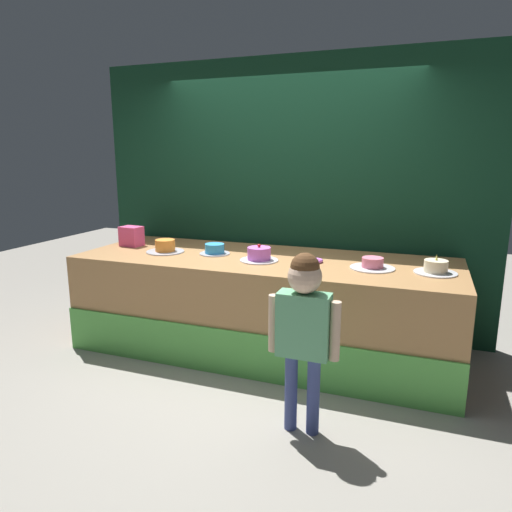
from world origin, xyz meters
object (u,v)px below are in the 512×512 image
cake_left (215,250)px  cake_far_right (436,268)px  pink_box (131,236)px  cake_center (259,255)px  child_figure (304,319)px  cake_far_left (165,247)px  donut (316,261)px  cake_right (372,264)px

cake_left → cake_far_right: cake_far_right is taller
pink_box → cake_center: pink_box is taller
child_figure → cake_far_right: 1.32m
cake_far_left → cake_center: size_ratio=1.06×
donut → cake_left: (-0.95, 0.00, 0.03)m
cake_center → child_figure: bearing=-56.7°
donut → cake_center: bearing=-167.4°
pink_box → donut: size_ratio=1.70×
pink_box → cake_far_left: size_ratio=0.59×
cake_far_left → pink_box: bearing=162.6°
cake_left → cake_right: (1.42, -0.05, -0.01)m
child_figure → donut: 1.13m
donut → cake_center: (-0.47, -0.11, 0.04)m
cake_far_left → cake_right: (1.89, 0.02, -0.01)m
donut → cake_far_right: cake_far_right is taller
cake_center → donut: bearing=12.6°
pink_box → cake_right: (2.37, -0.12, -0.06)m
cake_far_right → child_figure: bearing=-125.3°
donut → cake_right: size_ratio=0.34×
child_figure → donut: bearing=99.5°
cake_right → donut: bearing=174.0°
child_figure → cake_far_left: bearing=147.2°
child_figure → cake_far_right: child_figure is taller
pink_box → cake_far_left: 0.50m
cake_far_left → cake_right: bearing=0.7°
child_figure → cake_left: (-1.13, 1.11, 0.14)m
cake_left → cake_right: 1.42m
cake_left → cake_center: size_ratio=0.84×
donut → cake_left: cake_left is taller
child_figure → cake_right: (0.29, 1.06, 0.13)m
cake_left → cake_far_left: bearing=-170.6°
cake_center → cake_far_left: bearing=178.1°
pink_box → cake_right: bearing=-3.0°
cake_left → cake_far_right: size_ratio=0.86×
cake_left → cake_far_right: 1.89m
child_figure → cake_right: bearing=74.8°
child_figure → cake_center: child_figure is taller
pink_box → cake_far_right: 2.84m
child_figure → cake_left: 1.60m
cake_right → cake_far_right: 0.47m
pink_box → cake_right: pink_box is taller
cake_left → child_figure: bearing=-44.5°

